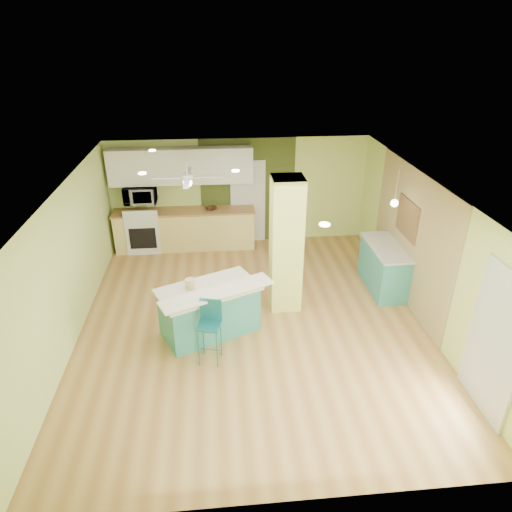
# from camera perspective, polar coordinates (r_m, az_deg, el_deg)

# --- Properties ---
(floor) EXTENTS (6.00, 7.00, 0.01)m
(floor) POSITION_cam_1_polar(r_m,az_deg,el_deg) (8.28, -0.45, -8.17)
(floor) COLOR #A47039
(floor) RESTS_ON ground
(ceiling) EXTENTS (6.00, 7.00, 0.01)m
(ceiling) POSITION_cam_1_polar(r_m,az_deg,el_deg) (7.14, -0.52, 8.55)
(ceiling) COLOR white
(ceiling) RESTS_ON wall_back
(wall_back) EXTENTS (6.00, 0.01, 2.50)m
(wall_back) POSITION_cam_1_polar(r_m,az_deg,el_deg) (10.85, -2.11, 8.06)
(wall_back) COLOR #CFE67B
(wall_back) RESTS_ON floor
(wall_front) EXTENTS (6.00, 0.01, 2.50)m
(wall_front) POSITION_cam_1_polar(r_m,az_deg,el_deg) (4.81, 3.38, -19.90)
(wall_front) COLOR #CFE67B
(wall_front) RESTS_ON floor
(wall_left) EXTENTS (0.01, 7.00, 2.50)m
(wall_left) POSITION_cam_1_polar(r_m,az_deg,el_deg) (7.98, -22.51, -1.33)
(wall_left) COLOR #CFE67B
(wall_left) RESTS_ON floor
(wall_right) EXTENTS (0.01, 7.00, 2.50)m
(wall_right) POSITION_cam_1_polar(r_m,az_deg,el_deg) (8.40, 20.38, 0.48)
(wall_right) COLOR #CFE67B
(wall_right) RESTS_ON floor
(wood_panel) EXTENTS (0.02, 3.40, 2.50)m
(wood_panel) POSITION_cam_1_polar(r_m,az_deg,el_deg) (8.89, 18.75, 2.19)
(wood_panel) COLOR #9A8658
(wood_panel) RESTS_ON floor
(olive_accent) EXTENTS (2.20, 0.02, 2.50)m
(olive_accent) POSITION_cam_1_polar(r_m,az_deg,el_deg) (10.85, -1.04, 8.07)
(olive_accent) COLOR #414D1E
(olive_accent) RESTS_ON floor
(interior_door) EXTENTS (0.82, 0.05, 2.00)m
(interior_door) POSITION_cam_1_polar(r_m,az_deg,el_deg) (10.90, -1.01, 6.78)
(interior_door) COLOR silver
(interior_door) RESTS_ON floor
(french_door) EXTENTS (0.04, 1.08, 2.10)m
(french_door) POSITION_cam_1_polar(r_m,az_deg,el_deg) (6.79, 27.70, -9.71)
(french_door) COLOR silver
(french_door) RESTS_ON floor
(column) EXTENTS (0.55, 0.55, 2.50)m
(column) POSITION_cam_1_polar(r_m,az_deg,el_deg) (8.14, 3.77, 1.38)
(column) COLOR #DBE46A
(column) RESTS_ON floor
(kitchen_run) EXTENTS (3.25, 0.63, 0.94)m
(kitchen_run) POSITION_cam_1_polar(r_m,az_deg,el_deg) (10.86, -8.81, 3.35)
(kitchen_run) COLOR #E4D177
(kitchen_run) RESTS_ON floor
(stove) EXTENTS (0.76, 0.66, 1.08)m
(stove) POSITION_cam_1_polar(r_m,az_deg,el_deg) (10.96, -13.78, 3.03)
(stove) COLOR white
(stove) RESTS_ON floor
(upper_cabinets) EXTENTS (3.20, 0.34, 0.80)m
(upper_cabinets) POSITION_cam_1_polar(r_m,az_deg,el_deg) (10.48, -9.36, 11.04)
(upper_cabinets) COLOR white
(upper_cabinets) RESTS_ON wall_back
(microwave) EXTENTS (0.70, 0.48, 0.39)m
(microwave) POSITION_cam_1_polar(r_m,az_deg,el_deg) (10.65, -14.29, 7.43)
(microwave) COLOR silver
(microwave) RESTS_ON wall_back
(ceiling_fan) EXTENTS (1.41, 1.41, 0.61)m
(ceiling_fan) POSITION_cam_1_polar(r_m,az_deg,el_deg) (9.16, -8.58, 9.64)
(ceiling_fan) COLOR white
(ceiling_fan) RESTS_ON ceiling
(pendant_lamp) EXTENTS (0.14, 0.14, 0.69)m
(pendant_lamp) POSITION_cam_1_polar(r_m,az_deg,el_deg) (8.65, 16.92, 6.36)
(pendant_lamp) COLOR white
(pendant_lamp) RESTS_ON ceiling
(wall_decor) EXTENTS (0.03, 0.90, 0.70)m
(wall_decor) POSITION_cam_1_polar(r_m,az_deg,el_deg) (8.93, 18.41, 4.48)
(wall_decor) COLOR brown
(wall_decor) RESTS_ON wood_panel
(peninsula) EXTENTS (2.01, 1.64, 1.00)m
(peninsula) POSITION_cam_1_polar(r_m,az_deg,el_deg) (7.79, -5.81, -6.66)
(peninsula) COLOR teal
(peninsula) RESTS_ON floor
(bar_stool) EXTENTS (0.42, 0.42, 1.04)m
(bar_stool) POSITION_cam_1_polar(r_m,az_deg,el_deg) (7.09, -5.77, -8.11)
(bar_stool) COLOR #1C7682
(bar_stool) RESTS_ON floor
(side_counter) EXTENTS (0.61, 1.44, 0.93)m
(side_counter) POSITION_cam_1_polar(r_m,az_deg,el_deg) (9.39, 15.67, -1.34)
(side_counter) COLOR teal
(side_counter) RESTS_ON floor
(fruit_bowl) EXTENTS (0.35, 0.35, 0.06)m
(fruit_bowl) POSITION_cam_1_polar(r_m,az_deg,el_deg) (10.64, -5.64, 5.95)
(fruit_bowl) COLOR #392217
(fruit_bowl) RESTS_ON kitchen_run
(canister) EXTENTS (0.16, 0.16, 0.17)m
(canister) POSITION_cam_1_polar(r_m,az_deg,el_deg) (7.58, -8.25, -3.45)
(canister) COLOR gold
(canister) RESTS_ON peninsula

